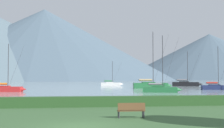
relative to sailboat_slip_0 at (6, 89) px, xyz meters
The scene contains 12 objects.
ground_plane 41.86m from the sailboat_slip_0, 74.16° to the right, with size 1000.00×1000.00×0.00m, color #385B33.
harbor_water 97.41m from the sailboat_slip_0, 83.26° to the left, with size 320.00×246.00×0.00m, color #8C9EA3.
hedge_line 31.41m from the sailboat_slip_0, 68.67° to the right, with size 80.00×1.20×0.88m, color #284C23.
sailboat_slip_0 is the anchor object (origin of this frame).
sailboat_slip_2 32.88m from the sailboat_slip_0, 24.39° to the left, with size 9.28×3.58×13.25m.
sailboat_slip_3 41.36m from the sailboat_slip_0, ahead, with size 6.87×3.24×8.96m.
sailboat_slip_4 53.57m from the sailboat_slip_0, 33.30° to the left, with size 8.66×5.18×10.11m.
sailboat_slip_7 44.00m from the sailboat_slip_0, 57.17° to the left, with size 7.00×2.96×7.57m.
sailboat_slip_10 26.96m from the sailboat_slip_0, 11.66° to the right, with size 6.76×3.51×9.70m.
park_bench_near_path 39.92m from the sailboat_slip_0, 68.26° to the right, with size 1.74×0.50×0.95m.
distant_hill_west_ridge 343.46m from the sailboat_slip_0, 58.46° to the left, with size 218.90×218.90×54.86m, color #4C6070.
distant_hill_east_ridge 245.69m from the sailboat_slip_0, 92.87° to the left, with size 247.39×247.39×68.11m, color #4C6070.
Camera 1 is at (-0.55, -15.76, 2.54)m, focal length 49.25 mm.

